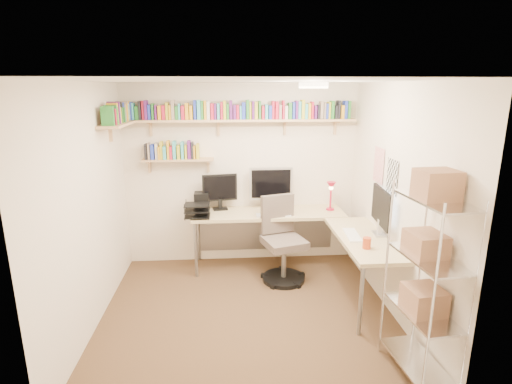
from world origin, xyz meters
TOP-DOWN VIEW (x-y plane):
  - ground at (0.00, 0.00)m, footprint 3.20×3.20m
  - room_shell at (0.00, 0.00)m, footprint 3.24×3.04m
  - wall_shelves at (-0.41, 1.30)m, footprint 3.12×1.09m
  - corner_desk at (0.50, 0.95)m, footprint 2.46×2.08m
  - office_chair at (0.49, 0.81)m, footprint 0.61×0.62m
  - wire_rack at (1.41, -1.08)m, footprint 0.42×0.76m

SIDE VIEW (x-z plane):
  - ground at x=0.00m, z-range 0.00..0.00m
  - office_chair at x=0.49m, z-range -0.09..1.01m
  - corner_desk at x=0.50m, z-range 0.10..1.48m
  - wire_rack at x=1.41m, z-range 0.20..2.03m
  - room_shell at x=0.00m, z-range 0.29..2.81m
  - wall_shelves at x=-0.41m, z-range 1.63..2.43m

